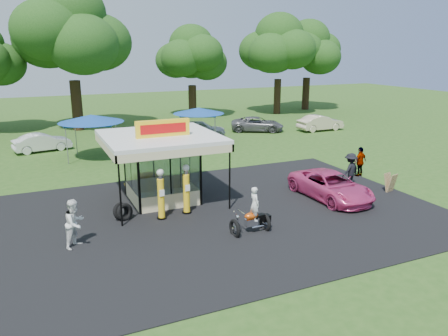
{
  "coord_description": "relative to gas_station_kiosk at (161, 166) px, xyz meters",
  "views": [
    {
      "loc": [
        -7.69,
        -15.28,
        7.45
      ],
      "look_at": [
        0.95,
        4.0,
        1.62
      ],
      "focal_mm": 35.0,
      "sensor_mm": 36.0,
      "label": 1
    }
  ],
  "objects": [
    {
      "name": "spectator_west",
      "position": [
        -4.55,
        -3.78,
        -0.82
      ],
      "size": [
        1.18,
        1.18,
        1.93
      ],
      "primitive_type": "imported",
      "rotation": [
        0.0,
        0.0,
        0.79
      ],
      "color": "white",
      "rests_on": "ground"
    },
    {
      "name": "tent_west",
      "position": [
        -1.88,
        10.36,
        0.99
      ],
      "size": [
        4.38,
        4.38,
        3.06
      ],
      "rotation": [
        0.0,
        0.0,
        -0.3
      ],
      "color": "gray",
      "rests_on": "ground"
    },
    {
      "name": "a_frame_sign",
      "position": [
        11.45,
        -3.68,
        -1.27
      ],
      "size": [
        0.61,
        0.63,
        1.01
      ],
      "rotation": [
        0.0,
        0.0,
        0.25
      ],
      "color": "#593819",
      "rests_on": "ground"
    },
    {
      "name": "bg_car_e",
      "position": [
        18.9,
        12.69,
        -1.06
      ],
      "size": [
        4.37,
        1.54,
        1.44
      ],
      "primitive_type": "imported",
      "rotation": [
        0.0,
        0.0,
        1.57
      ],
      "color": "beige",
      "rests_on": "ground"
    },
    {
      "name": "tent_east",
      "position": [
        6.69,
        12.3,
        0.79
      ],
      "size": [
        4.07,
        4.07,
        2.84
      ],
      "rotation": [
        0.0,
        0.0,
        -0.41
      ],
      "color": "gray",
      "rests_on": "ground"
    },
    {
      "name": "bg_car_d",
      "position": [
        13.38,
        14.75,
        -1.12
      ],
      "size": [
        5.26,
        4.22,
        1.33
      ],
      "primitive_type": "imported",
      "rotation": [
        0.0,
        0.0,
        1.07
      ],
      "color": "#58585A",
      "rests_on": "ground"
    },
    {
      "name": "pink_sedan",
      "position": [
        7.89,
        -3.24,
        -1.1
      ],
      "size": [
        2.44,
        4.99,
        1.37
      ],
      "primitive_type": "imported",
      "rotation": [
        0.0,
        0.0,
        0.04
      ],
      "color": "#D43979",
      "rests_on": "ground"
    },
    {
      "name": "asphalt_apron",
      "position": [
        2.0,
        -2.99,
        -1.76
      ],
      "size": [
        20.0,
        14.0,
        0.04
      ],
      "primitive_type": "cube",
      "color": "black",
      "rests_on": "ground"
    },
    {
      "name": "gas_pump_left",
      "position": [
        -0.75,
        -2.41,
        -0.66
      ],
      "size": [
        0.44,
        0.44,
        2.35
      ],
      "color": "black",
      "rests_on": "ground"
    },
    {
      "name": "oak_far_d",
      "position": [
        10.9,
        25.24,
        4.38
      ],
      "size": [
        8.12,
        8.12,
        9.67
      ],
      "color": "black",
      "rests_on": "ground"
    },
    {
      "name": "kiosk_car",
      "position": [
        -0.0,
        2.21,
        -1.3
      ],
      "size": [
        2.82,
        1.13,
        0.96
      ],
      "primitive_type": "imported",
      "rotation": [
        0.0,
        0.0,
        1.57
      ],
      "color": "yellow",
      "rests_on": "ground"
    },
    {
      "name": "spectator_east_a",
      "position": [
        10.14,
        -2.0,
        -0.84
      ],
      "size": [
        1.37,
        1.0,
        1.89
      ],
      "primitive_type": "imported",
      "rotation": [
        0.0,
        0.0,
        3.41
      ],
      "color": "black",
      "rests_on": "ground"
    },
    {
      "name": "spectator_east_b",
      "position": [
        11.97,
        -0.7,
        -0.88
      ],
      "size": [
        1.13,
        0.67,
        1.8
      ],
      "primitive_type": "imported",
      "rotation": [
        0.0,
        0.0,
        3.38
      ],
      "color": "gray",
      "rests_on": "ground"
    },
    {
      "name": "motorcycle",
      "position": [
        2.3,
        -5.38,
        -0.98
      ],
      "size": [
        1.75,
        0.88,
        2.06
      ],
      "rotation": [
        0.0,
        0.0,
        0.04
      ],
      "color": "black",
      "rests_on": "ground"
    },
    {
      "name": "bg_car_a",
      "position": [
        -5.05,
        14.18,
        -1.11
      ],
      "size": [
        4.26,
        2.17,
        1.34
      ],
      "primitive_type": "imported",
      "rotation": [
        0.0,
        0.0,
        1.76
      ],
      "color": "silver",
      "rests_on": "ground"
    },
    {
      "name": "oak_far_e",
      "position": [
        20.8,
        23.7,
        5.26
      ],
      "size": [
        9.27,
        9.27,
        11.03
      ],
      "color": "black",
      "rests_on": "ground"
    },
    {
      "name": "bg_car_c",
      "position": [
        7.49,
        14.17,
        -1.04
      ],
      "size": [
        4.7,
        2.92,
        1.49
      ],
      "primitive_type": "imported",
      "rotation": [
        0.0,
        0.0,
        1.29
      ],
      "color": "silver",
      "rests_on": "ground"
    },
    {
      "name": "gas_station_kiosk",
      "position": [
        0.0,
        0.0,
        0.0
      ],
      "size": [
        5.4,
        5.4,
        4.18
      ],
      "color": "white",
      "rests_on": "ground"
    },
    {
      "name": "spare_tires",
      "position": [
        -2.36,
        -1.82,
        -1.38
      ],
      "size": [
        1.03,
        0.85,
        0.83
      ],
      "rotation": [
        0.0,
        0.0,
        0.39
      ],
      "color": "black",
      "rests_on": "ground"
    },
    {
      "name": "oak_far_c",
      "position": [
        -1.58,
        22.21,
        6.42
      ],
      "size": [
        10.97,
        10.97,
        12.93
      ],
      "color": "black",
      "rests_on": "ground"
    },
    {
      "name": "ground",
      "position": [
        2.0,
        -4.99,
        -1.78
      ],
      "size": [
        120.0,
        120.0,
        0.0
      ],
      "primitive_type": "plane",
      "color": "#295019",
      "rests_on": "ground"
    },
    {
      "name": "oak_far_f",
      "position": [
        25.97,
        25.48,
        4.99
      ],
      "size": [
        8.76,
        8.76,
        10.55
      ],
      "color": "black",
      "rests_on": "ground"
    },
    {
      "name": "gas_pump_right",
      "position": [
        0.51,
        -2.21,
        -0.65
      ],
      "size": [
        0.44,
        0.44,
        2.37
      ],
      "color": "black",
      "rests_on": "ground"
    }
  ]
}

